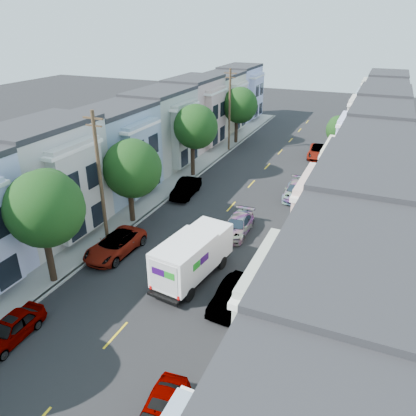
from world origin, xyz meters
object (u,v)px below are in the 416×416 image
at_px(utility_pole_far, 230,111).
at_px(parked_left_d, 186,188).
at_px(parked_left_b, 11,329).
at_px(parked_right_c, 296,190).
at_px(lead_sedan, 237,225).
at_px(parked_left_c, 115,245).
at_px(tree_c, 131,169).
at_px(tree_d, 195,127).
at_px(parked_right_b, 232,295).
at_px(tree_b, 44,209).
at_px(fedex_truck, 193,255).
at_px(utility_pole_near, 100,181).
at_px(tree_far_r, 339,130).
at_px(tree_e, 239,105).
at_px(parked_right_d, 319,152).

bearing_deg(utility_pole_far, parked_left_d, -84.78).
xyz_separation_m(parked_left_b, parked_right_c, (9.80, 24.84, 0.02)).
xyz_separation_m(lead_sedan, parked_left_c, (-7.07, -6.47, 0.04)).
xyz_separation_m(tree_c, tree_d, (-0.00, 11.92, 0.65)).
height_order(parked_left_d, parked_right_c, parked_left_d).
height_order(utility_pole_far, parked_left_b, utility_pole_far).
xyz_separation_m(parked_left_d, parked_right_b, (9.80, -13.73, -0.06)).
xyz_separation_m(tree_b, tree_c, (0.00, 9.34, -0.55)).
distance_m(utility_pole_far, parked_left_c, 27.36).
distance_m(tree_b, fedex_truck, 9.51).
relative_size(utility_pole_near, parked_left_d, 2.18).
bearing_deg(parked_left_b, tree_far_r, 70.36).
bearing_deg(parked_right_c, utility_pole_far, 131.20).
distance_m(tree_e, parked_right_b, 34.78).
relative_size(tree_b, tree_far_r, 1.41).
height_order(parked_left_c, parked_left_d, parked_left_d).
height_order(parked_left_b, parked_right_b, parked_right_b).
xyz_separation_m(tree_d, parked_right_c, (11.20, -1.38, -4.72)).
bearing_deg(tree_d, parked_right_d, 46.46).
relative_size(tree_c, parked_left_b, 1.70).
height_order(tree_b, tree_e, tree_b).
bearing_deg(utility_pole_near, fedex_truck, -10.41).
relative_size(tree_c, fedex_truck, 1.11).
relative_size(tree_b, utility_pole_near, 0.77).
height_order(utility_pole_far, parked_right_c, utility_pole_far).
height_order(tree_b, parked_left_b, tree_b).
xyz_separation_m(tree_c, parked_right_d, (11.20, 23.70, -4.01)).
distance_m(tree_far_r, utility_pole_far, 13.28).
relative_size(tree_e, utility_pole_far, 0.75).
bearing_deg(parked_left_d, tree_e, 89.25).
bearing_deg(utility_pole_far, parked_right_c, -45.91).
relative_size(tree_b, parked_right_b, 1.81).
bearing_deg(parked_left_c, fedex_truck, -1.87).
height_order(parked_left_b, parked_left_d, parked_left_d).
bearing_deg(tree_b, parked_right_d, 71.27).
relative_size(tree_far_r, lead_sedan, 1.20).
bearing_deg(tree_d, lead_sedan, -50.57).
xyz_separation_m(tree_e, lead_sedan, (8.47, -24.05, -4.47)).
xyz_separation_m(parked_left_c, parked_left_d, (0.00, 11.63, 0.04)).
height_order(tree_d, parked_right_b, tree_d).
distance_m(tree_c, tree_far_r, 26.38).
bearing_deg(tree_far_r, tree_d, -140.43).
relative_size(tree_c, tree_far_r, 1.31).
height_order(tree_e, fedex_truck, tree_e).
relative_size(tree_far_r, utility_pole_near, 0.55).
height_order(lead_sedan, parked_right_c, parked_right_c).
distance_m(fedex_truck, lead_sedan, 7.06).
bearing_deg(tree_far_r, utility_pole_near, -116.28).
bearing_deg(parked_right_b, lead_sedan, 111.73).
height_order(tree_c, utility_pole_far, utility_pole_far).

